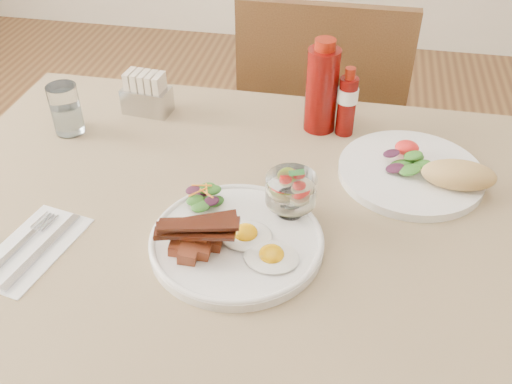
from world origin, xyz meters
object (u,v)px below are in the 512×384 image
object	(u,v)px
second_plate	(422,172)
chair_far	(320,131)
table	(287,260)
fruit_cup	(291,190)
ketchup_bottle	(322,88)
main_plate	(237,242)
hot_sauce_bottle	(347,103)
water_glass	(67,112)
sugar_caddy	(147,95)

from	to	relation	value
second_plate	chair_far	bearing A→B (deg)	114.12
table	fruit_cup	distance (m)	0.15
chair_far	ketchup_bottle	distance (m)	0.47
chair_far	second_plate	distance (m)	0.60
chair_far	main_plate	world-z (taller)	chair_far
hot_sauce_bottle	water_glass	xyz separation A→B (m)	(-0.56, -0.10, -0.03)
hot_sauce_bottle	sugar_caddy	xyz separation A→B (m)	(-0.43, 0.01, -0.03)
table	second_plate	size ratio (longest dim) A/B	4.81
water_glass	fruit_cup	bearing A→B (deg)	-21.24
table	hot_sauce_bottle	bearing A→B (deg)	76.75
fruit_cup	hot_sauce_bottle	xyz separation A→B (m)	(0.07, 0.29, 0.01)
ketchup_bottle	water_glass	distance (m)	0.52
table	ketchup_bottle	distance (m)	0.36
main_plate	ketchup_bottle	world-z (taller)	ketchup_bottle
second_plate	sugar_caddy	bearing A→B (deg)	166.32
table	water_glass	xyz separation A→B (m)	(-0.49, 0.20, 0.13)
main_plate	fruit_cup	size ratio (longest dim) A/B	3.28
main_plate	sugar_caddy	distance (m)	0.47
main_plate	water_glass	distance (m)	0.50
second_plate	sugar_caddy	distance (m)	0.60
ketchup_bottle	hot_sauce_bottle	xyz separation A→B (m)	(0.05, -0.01, -0.02)
chair_far	hot_sauce_bottle	size ratio (longest dim) A/B	6.35
chair_far	second_plate	xyz separation A→B (m)	(0.22, -0.50, 0.25)
fruit_cup	sugar_caddy	world-z (taller)	fruit_cup
fruit_cup	second_plate	world-z (taller)	fruit_cup
fruit_cup	water_glass	distance (m)	0.53
main_plate	chair_far	bearing A→B (deg)	84.25
chair_far	sugar_caddy	distance (m)	0.57
main_plate	water_glass	world-z (taller)	water_glass
water_glass	sugar_caddy	bearing A→B (deg)	39.08
table	fruit_cup	bearing A→B (deg)	87.44
ketchup_bottle	sugar_caddy	bearing A→B (deg)	-179.20
second_plate	hot_sauce_bottle	distance (m)	0.21
chair_far	ketchup_bottle	bearing A→B (deg)	-87.04
table	second_plate	bearing A→B (deg)	36.83
ketchup_bottle	table	bearing A→B (deg)	-93.32
second_plate	table	bearing A→B (deg)	-143.17
fruit_cup	second_plate	distance (m)	0.28
fruit_cup	water_glass	world-z (taller)	water_glass
main_plate	water_glass	bearing A→B (deg)	146.90
hot_sauce_bottle	sugar_caddy	size ratio (longest dim) A/B	1.38
main_plate	fruit_cup	world-z (taller)	fruit_cup
second_plate	ketchup_bottle	size ratio (longest dim) A/B	1.41
second_plate	hot_sauce_bottle	world-z (taller)	hot_sauce_bottle
chair_far	water_glass	world-z (taller)	chair_far
ketchup_bottle	fruit_cup	bearing A→B (deg)	-93.35
chair_far	ketchup_bottle	world-z (taller)	ketchup_bottle
main_plate	second_plate	distance (m)	0.38
table	main_plate	bearing A→B (deg)	-136.36
fruit_cup	hot_sauce_bottle	size ratio (longest dim) A/B	0.58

